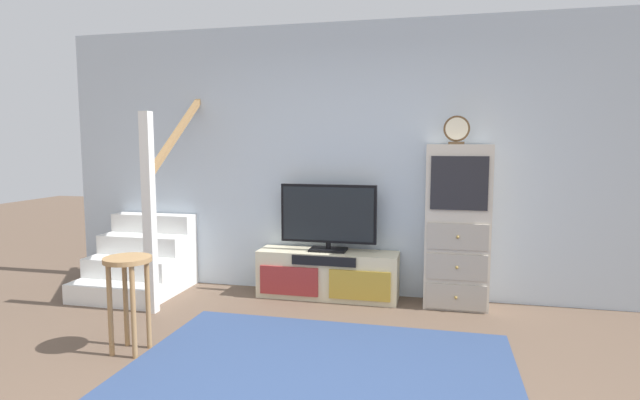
% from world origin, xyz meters
% --- Properties ---
extents(back_wall, '(6.40, 0.12, 2.70)m').
position_xyz_m(back_wall, '(0.00, 2.46, 1.35)').
color(back_wall, silver).
rests_on(back_wall, ground_plane).
extents(area_rug, '(2.60, 1.80, 0.01)m').
position_xyz_m(area_rug, '(0.00, 0.60, 0.01)').
color(area_rug, navy).
rests_on(area_rug, ground_plane).
extents(media_console, '(1.38, 0.38, 0.47)m').
position_xyz_m(media_console, '(-0.30, 2.19, 0.23)').
color(media_console, beige).
rests_on(media_console, ground_plane).
extents(television, '(0.95, 0.22, 0.66)m').
position_xyz_m(television, '(-0.30, 2.22, 0.81)').
color(television, black).
rests_on(television, media_console).
extents(side_cabinet, '(0.58, 0.38, 1.51)m').
position_xyz_m(side_cabinet, '(0.92, 2.20, 0.75)').
color(side_cabinet, beige).
rests_on(side_cabinet, ground_plane).
extents(desk_clock, '(0.23, 0.08, 0.26)m').
position_xyz_m(desk_clock, '(0.89, 2.19, 1.64)').
color(desk_clock, '#4C3823').
rests_on(desk_clock, side_cabinet).
extents(staircase, '(1.00, 1.36, 2.20)m').
position_xyz_m(staircase, '(-2.24, 2.20, 0.37)').
color(staircase, white).
rests_on(staircase, ground_plane).
extents(bar_stool_near, '(0.34, 0.34, 0.71)m').
position_xyz_m(bar_stool_near, '(-1.42, 0.57, 0.53)').
color(bar_stool_near, '#A37A4C').
rests_on(bar_stool_near, ground_plane).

